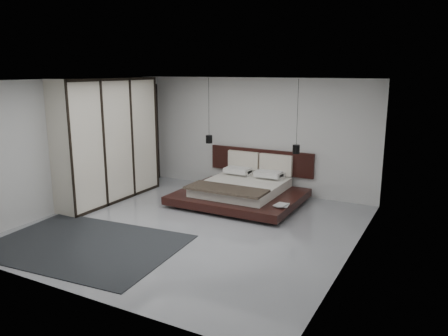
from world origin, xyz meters
The scene contains 14 objects.
floor centered at (0.00, 0.00, 0.00)m, with size 6.00×6.00×0.00m, color #919399.
ceiling centered at (0.00, 0.00, 2.80)m, with size 6.00×6.00×0.00m, color white.
wall_back centered at (0.00, 3.00, 1.40)m, with size 6.00×6.00×0.00m, color silver.
wall_front centered at (0.00, -3.00, 1.40)m, with size 6.00×6.00×0.00m, color silver.
wall_left centered at (-3.00, 0.00, 1.40)m, with size 6.00×6.00×0.00m, color silver.
wall_right centered at (3.00, 0.00, 1.40)m, with size 6.00×6.00×0.00m, color silver.
lattice_screen centered at (-2.95, 2.45, 1.30)m, with size 0.05×0.90×2.60m, color black.
bed centered at (0.13, 1.91, 0.28)m, with size 2.72×2.37×1.07m.
book_lower centered at (1.25, 1.26, 0.27)m, with size 0.23×0.31×0.03m, color #99724C.
book_upper centered at (1.23, 1.24, 0.29)m, with size 0.21×0.29×0.02m, color #99724C.
pendant_left centered at (-0.98, 2.33, 1.33)m, with size 0.16×0.16×1.58m.
pendant_right centered at (1.25, 2.33, 1.27)m, with size 0.16×0.16×1.64m.
wardrobe centered at (-2.70, 0.65, 1.40)m, with size 0.67×2.86×2.81m.
rug centered at (-1.17, -1.70, 0.01)m, with size 3.25×2.32×0.01m, color black.
Camera 1 is at (4.32, -6.82, 2.99)m, focal length 35.00 mm.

